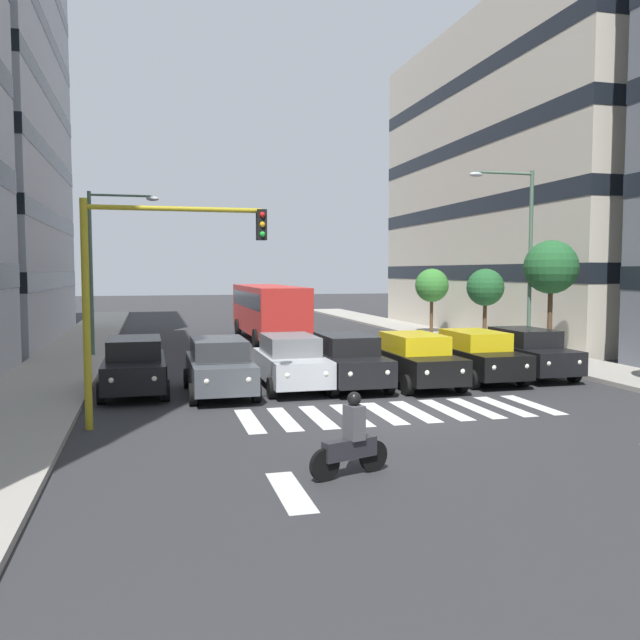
% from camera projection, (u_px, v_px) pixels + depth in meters
% --- Properties ---
extents(ground_plane, '(180.00, 180.00, 0.00)m').
position_uv_depth(ground_plane, '(399.00, 412.00, 17.63)').
color(ground_plane, '#2D2D30').
extents(building_left_block_0, '(9.08, 23.98, 18.55)m').
position_uv_depth(building_left_block_0, '(528.00, 181.00, 39.78)').
color(building_left_block_0, beige).
rests_on(building_left_block_0, ground_plane).
extents(crosswalk_markings, '(8.55, 2.80, 0.01)m').
position_uv_depth(crosswalk_markings, '(399.00, 412.00, 17.63)').
color(crosswalk_markings, silver).
rests_on(crosswalk_markings, ground_plane).
extents(lane_arrow_1, '(0.50, 2.20, 0.01)m').
position_uv_depth(lane_arrow_1, '(290.00, 491.00, 11.28)').
color(lane_arrow_1, silver).
rests_on(lane_arrow_1, ground_plane).
extents(car_0, '(2.02, 4.44, 1.72)m').
position_uv_depth(car_0, '(526.00, 352.00, 23.55)').
color(car_0, black).
rests_on(car_0, ground_plane).
extents(car_1, '(2.02, 4.44, 1.72)m').
position_uv_depth(car_1, '(476.00, 355.00, 22.66)').
color(car_1, black).
rests_on(car_1, ground_plane).
extents(car_2, '(2.02, 4.44, 1.72)m').
position_uv_depth(car_2, '(416.00, 359.00, 21.63)').
color(car_2, black).
rests_on(car_2, ground_plane).
extents(car_3, '(2.02, 4.44, 1.72)m').
position_uv_depth(car_3, '(347.00, 360.00, 21.38)').
color(car_3, black).
rests_on(car_3, ground_plane).
extents(car_4, '(2.02, 4.44, 1.72)m').
position_uv_depth(car_4, '(291.00, 361.00, 21.12)').
color(car_4, '#B2B7BC').
rests_on(car_4, ground_plane).
extents(car_5, '(2.02, 4.44, 1.72)m').
position_uv_depth(car_5, '(219.00, 366.00, 20.10)').
color(car_5, '#474C51').
rests_on(car_5, ground_plane).
extents(car_6, '(2.02, 4.44, 1.72)m').
position_uv_depth(car_6, '(135.00, 365.00, 20.29)').
color(car_6, black).
rests_on(car_6, ground_plane).
extents(bus_behind_traffic, '(2.78, 10.50, 3.00)m').
position_uv_depth(bus_behind_traffic, '(268.00, 307.00, 35.51)').
color(bus_behind_traffic, red).
rests_on(bus_behind_traffic, ground_plane).
extents(motorcycle_with_rider, '(1.65, 0.62, 1.57)m').
position_uv_depth(motorcycle_with_rider, '(351.00, 442.00, 12.10)').
color(motorcycle_with_rider, black).
rests_on(motorcycle_with_rider, ground_plane).
extents(traffic_light_gantry, '(4.42, 0.36, 5.50)m').
position_uv_depth(traffic_light_gantry, '(141.00, 275.00, 15.75)').
color(traffic_light_gantry, '#AD991E').
rests_on(traffic_light_gantry, ground_plane).
extents(street_lamp_left, '(2.92, 0.28, 7.78)m').
position_uv_depth(street_lamp_left, '(521.00, 245.00, 27.07)').
color(street_lamp_left, '#4C6B56').
rests_on(street_lamp_left, sidewalk_left).
extents(street_lamp_right, '(3.01, 0.28, 7.08)m').
position_uv_depth(street_lamp_right, '(103.00, 255.00, 28.49)').
color(street_lamp_right, '#4C6B56').
rests_on(street_lamp_right, sidewalk_right).
extents(street_tree_1, '(2.22, 2.22, 4.92)m').
position_uv_depth(street_tree_1, '(551.00, 268.00, 27.02)').
color(street_tree_1, '#513823').
rests_on(street_tree_1, sidewalk_left).
extents(street_tree_2, '(1.86, 1.86, 3.77)m').
position_uv_depth(street_tree_2, '(485.00, 288.00, 32.73)').
color(street_tree_2, '#513823').
rests_on(street_tree_2, sidewalk_left).
extents(street_tree_3, '(1.99, 1.99, 3.80)m').
position_uv_depth(street_tree_3, '(432.00, 286.00, 38.85)').
color(street_tree_3, '#513823').
rests_on(street_tree_3, sidewalk_left).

